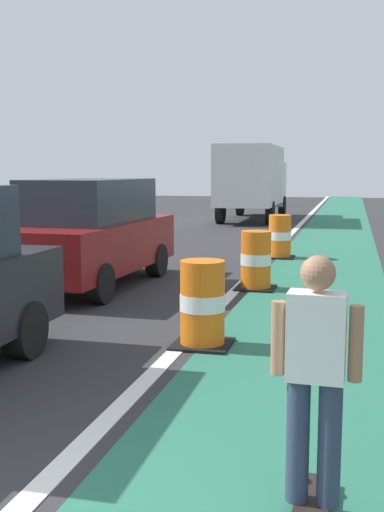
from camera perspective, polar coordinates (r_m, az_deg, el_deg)
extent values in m
cube|color=#286B51|center=(15.30, 11.97, -0.74)|extent=(2.50, 80.00, 0.01)
cube|color=silver|center=(15.42, 6.40, -0.54)|extent=(0.20, 80.00, 0.01)
cube|color=black|center=(4.48, 10.70, -21.00)|extent=(0.25, 0.81, 0.02)
cylinder|color=silver|center=(4.72, 10.05, -19.56)|extent=(0.04, 0.11, 0.11)
cylinder|color=silver|center=(4.71, 12.03, -19.68)|extent=(0.04, 0.11, 0.11)
cylinder|color=#2D3851|center=(4.30, 9.47, -15.95)|extent=(0.15, 0.15, 0.82)
cylinder|color=#2D3851|center=(4.28, 12.23, -16.12)|extent=(0.15, 0.15, 0.82)
cube|color=white|center=(4.06, 11.10, -7.09)|extent=(0.37, 0.23, 0.56)
cylinder|color=#9E7051|center=(4.10, 7.72, -7.30)|extent=(0.09, 0.09, 0.48)
cylinder|color=#9E7051|center=(4.06, 14.49, -7.63)|extent=(0.09, 0.09, 0.48)
sphere|color=#9E7051|center=(3.98, 11.24, -1.52)|extent=(0.22, 0.22, 0.22)
cylinder|color=black|center=(7.78, -14.76, -6.43)|extent=(0.29, 0.68, 0.68)
cube|color=maroon|center=(12.23, -9.07, 0.96)|extent=(2.00, 4.66, 0.90)
cube|color=#232D38|center=(12.16, -9.15, 4.94)|extent=(1.72, 2.91, 0.80)
cylinder|color=black|center=(13.91, -9.58, -0.11)|extent=(0.30, 0.69, 0.68)
cylinder|color=black|center=(13.28, -3.20, -0.38)|extent=(0.30, 0.69, 0.68)
cylinder|color=black|center=(11.44, -15.80, -1.97)|extent=(0.30, 0.69, 0.68)
cylinder|color=black|center=(10.67, -8.29, -2.45)|extent=(0.30, 0.69, 0.68)
cylinder|color=orange|center=(8.06, 0.94, -6.34)|extent=(0.56, 0.56, 0.42)
cylinder|color=white|center=(7.99, 0.94, -4.15)|extent=(0.57, 0.57, 0.21)
cylinder|color=orange|center=(7.93, 0.95, -1.92)|extent=(0.56, 0.56, 0.42)
cube|color=black|center=(8.12, 0.94, -7.91)|extent=(0.73, 0.73, 0.04)
cylinder|color=orange|center=(11.91, 5.74, -1.78)|extent=(0.56, 0.56, 0.42)
cylinder|color=white|center=(11.86, 5.76, -0.28)|extent=(0.57, 0.57, 0.21)
cylinder|color=orange|center=(11.82, 5.78, 1.23)|extent=(0.56, 0.56, 0.42)
cube|color=black|center=(11.95, 5.72, -2.87)|extent=(0.73, 0.73, 0.04)
cylinder|color=orange|center=(16.23, 7.87, 0.71)|extent=(0.56, 0.56, 0.42)
cylinder|color=white|center=(16.19, 7.89, 1.82)|extent=(0.57, 0.57, 0.21)
cylinder|color=orange|center=(16.16, 7.91, 2.93)|extent=(0.56, 0.56, 0.42)
cube|color=black|center=(16.26, 7.85, -0.09)|extent=(0.73, 0.73, 0.04)
cube|color=silver|center=(27.56, 5.27, 7.21)|extent=(2.36, 5.63, 2.50)
cube|color=silver|center=(31.38, 6.29, 6.43)|extent=(2.22, 1.93, 2.10)
cylinder|color=black|center=(31.37, 4.34, 4.54)|extent=(0.31, 0.96, 0.96)
cylinder|color=black|center=(31.11, 8.10, 4.45)|extent=(0.31, 0.96, 0.96)
cylinder|color=black|center=(26.41, 2.57, 3.96)|extent=(0.31, 0.96, 0.96)
cylinder|color=black|center=(26.10, 7.03, 3.86)|extent=(0.31, 0.96, 0.96)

